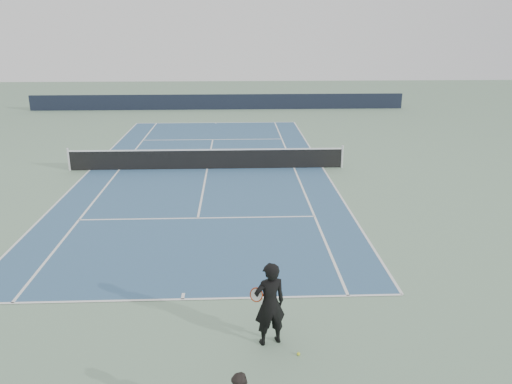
{
  "coord_description": "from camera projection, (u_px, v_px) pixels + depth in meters",
  "views": [
    {
      "loc": [
        1.36,
        -22.75,
        6.39
      ],
      "look_at": [
        2.02,
        -6.85,
        1.1
      ],
      "focal_mm": 35.0,
      "sensor_mm": 36.0,
      "label": 1
    }
  ],
  "objects": [
    {
      "name": "tennis_player",
      "position": [
        270.0,
        304.0,
        10.32
      ],
      "size": [
        0.86,
        0.69,
        1.87
      ],
      "color": "black",
      "rests_on": "ground"
    },
    {
      "name": "ground",
      "position": [
        207.0,
        169.0,
        23.53
      ],
      "size": [
        80.0,
        80.0,
        0.0
      ],
      "primitive_type": "plane",
      "color": "gray"
    },
    {
      "name": "court_surface",
      "position": [
        207.0,
        169.0,
        23.53
      ],
      "size": [
        10.97,
        23.77,
        0.01
      ],
      "primitive_type": "cube",
      "color": "#355A7E",
      "rests_on": "ground"
    },
    {
      "name": "tennis_ball",
      "position": [
        298.0,
        354.0,
        10.18
      ],
      "size": [
        0.07,
        0.07,
        0.07
      ],
      "primitive_type": "sphere",
      "color": "yellow",
      "rests_on": "ground"
    },
    {
      "name": "tennis_net",
      "position": [
        207.0,
        159.0,
        23.37
      ],
      "size": [
        12.9,
        0.1,
        1.07
      ],
      "color": "silver",
      "rests_on": "ground"
    },
    {
      "name": "windscreen_far",
      "position": [
        218.0,
        102.0,
        40.3
      ],
      "size": [
        30.0,
        0.25,
        1.2
      ],
      "primitive_type": "cube",
      "color": "black",
      "rests_on": "ground"
    }
  ]
}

